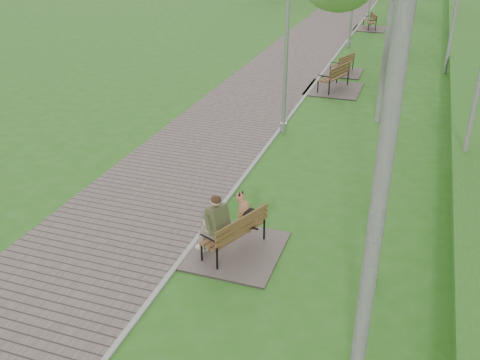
% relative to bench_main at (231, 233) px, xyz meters
% --- Properties ---
extents(ground, '(120.00, 120.00, 0.00)m').
position_rel_bench_main_xyz_m(ground, '(-0.82, -0.03, -0.44)').
color(ground, '#2D6B19').
rests_on(ground, ground).
extents(walkway, '(3.50, 67.00, 0.04)m').
position_rel_bench_main_xyz_m(walkway, '(-2.57, 21.47, -0.42)').
color(walkway, '#635650').
rests_on(walkway, ground).
extents(kerb, '(0.10, 67.00, 0.05)m').
position_rel_bench_main_xyz_m(kerb, '(-0.82, 21.47, -0.41)').
color(kerb, '#999993').
rests_on(kerb, ground).
extents(bench_main, '(1.79, 1.99, 1.56)m').
position_rel_bench_main_xyz_m(bench_main, '(0.00, 0.00, 0.00)').
color(bench_main, '#635650').
rests_on(bench_main, ground).
extents(bench_second, '(2.00, 2.22, 1.23)m').
position_rel_bench_main_xyz_m(bench_second, '(-0.01, 11.50, -0.21)').
color(bench_second, '#635650').
rests_on(bench_second, ground).
extents(bench_third, '(1.58, 1.76, 0.97)m').
position_rel_bench_main_xyz_m(bench_third, '(-0.09, 13.98, -0.26)').
color(bench_third, '#635650').
rests_on(bench_third, ground).
extents(bench_far, '(1.74, 1.93, 1.07)m').
position_rel_bench_main_xyz_m(bench_far, '(-0.12, 23.77, -0.24)').
color(bench_far, '#635650').
rests_on(bench_far, ground).
extents(lamp_post_near, '(0.20, 0.20, 5.17)m').
position_rel_bench_main_xyz_m(lamp_post_near, '(-0.69, 6.65, 1.98)').
color(lamp_post_near, '#A1A4A9').
rests_on(lamp_post_near, ground).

